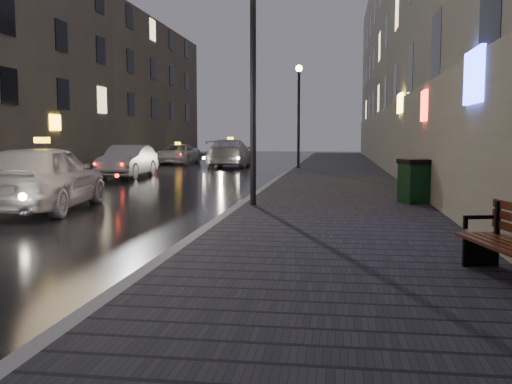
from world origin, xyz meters
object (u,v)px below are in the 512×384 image
Objects in this scene: taxi_near at (43,177)px; taxi_far at (178,154)px; lamp_far at (299,103)px; car_left_mid at (128,161)px; taxi_mid at (230,153)px; lamp_near at (253,65)px; trash_bin at (416,181)px.

taxi_near is 23.50m from taxi_far.
car_left_mid is at bearing -140.53° from lamp_far.
taxi_mid is at bearing -99.57° from taxi_near.
lamp_near is at bearing -69.40° from taxi_far.
taxi_near is at bearing 169.42° from trash_bin.
lamp_far is 1.23× the size of car_left_mid.
lamp_near is 1.09× the size of taxi_near.
lamp_near reaches higher than taxi_far.
taxi_mid reaches higher than trash_bin.
trash_bin is at bearing 111.42° from taxi_mid.
taxi_far is (-1.28, 12.35, -0.07)m from car_left_mid.
car_left_mid is 9.71m from taxi_mid.
taxi_near is 1.05× the size of taxi_far.
lamp_near reaches higher than trash_bin.
trash_bin is 0.25× the size of car_left_mid.
taxi_far is at bearing -39.35° from taxi_mid.
lamp_near and lamp_far have the same top height.
taxi_far is at bearing -89.33° from taxi_near.
trash_bin is 0.24× the size of taxi_far.
trash_bin is 0.20× the size of taxi_mid.
lamp_far is 17.66m from taxi_near.
car_left_mid is (-7.04, 10.21, -2.78)m from lamp_near.
taxi_mid is at bearing -36.52° from taxi_far.
taxi_mid is at bearing 102.29° from lamp_near.
taxi_mid is 5.08m from taxi_far.
lamp_near is 20.14m from taxi_mid.
lamp_near is 1.00× the size of lamp_far.
taxi_near is at bearing 85.34° from taxi_mid.
trash_bin is at bearing -75.25° from lamp_far.
trash_bin is 24.81m from taxi_far.
trash_bin is (3.95, -15.01, -2.79)m from lamp_far.
lamp_far is at bearing 90.00° from lamp_near.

